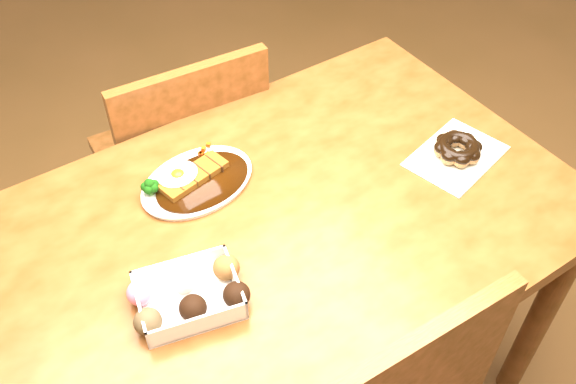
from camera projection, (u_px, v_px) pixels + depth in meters
table at (287, 246)px, 1.38m from camera, size 1.20×0.80×0.75m
chair_far at (186, 162)px, 1.82m from camera, size 0.45×0.45×0.87m
katsu_curry_plate at (195, 180)px, 1.37m from camera, size 0.28×0.21×0.05m
donut_box at (189, 295)px, 1.15m from camera, size 0.22×0.18×0.05m
pon_de_ring at (458, 149)px, 1.42m from camera, size 0.25×0.20×0.04m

